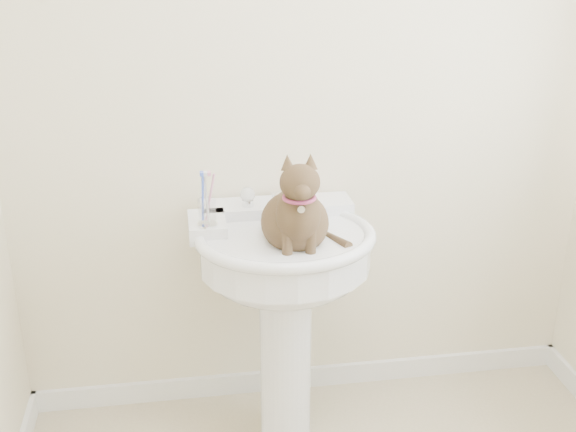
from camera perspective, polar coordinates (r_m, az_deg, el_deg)
name	(u,v)px	position (r m, az deg, el deg)	size (l,w,h in m)	color
wall_back	(308,91)	(2.61, 1.58, 9.85)	(2.20, 0.00, 2.50)	beige
baseboard_back	(305,377)	(3.09, 1.38, -12.61)	(2.20, 0.02, 0.09)	white
pedestal_sink	(284,273)	(2.50, -0.29, -4.50)	(0.63, 0.62, 0.87)	white
faucet	(278,195)	(2.55, -0.77, 1.66)	(0.28, 0.12, 0.14)	silver
soap_bar	(301,192)	(2.66, 1.07, 1.88)	(0.09, 0.06, 0.03)	#E6532D
toothbrush_cup	(207,212)	(2.40, -6.42, 0.34)	(0.07, 0.07, 0.19)	silver
cat	(297,216)	(2.34, 0.68, -0.03)	(0.25, 0.31, 0.45)	#4C3221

